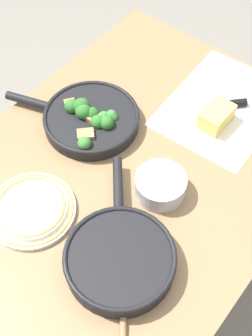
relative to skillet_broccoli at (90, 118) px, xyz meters
The scene contains 10 objects.
ground_plane 0.79m from the skillet_broccoli, 69.96° to the left, with size 14.00×14.00×0.00m, color slate.
dining_table_red 0.23m from the skillet_broccoli, 69.96° to the left, with size 1.12×0.80×0.74m.
skillet_broccoli is the anchor object (origin of this frame).
skillet_eggs 0.43m from the skillet_broccoli, 50.30° to the left, with size 0.34×0.31×0.05m.
wooden_spoon 0.57m from the skillet_broccoli, 48.11° to the left, with size 0.34×0.27×0.02m.
parchment_sheet 0.39m from the skillet_broccoli, 138.73° to the left, with size 0.40×0.31×0.00m.
grater_knife 0.37m from the skillet_broccoli, 138.20° to the left, with size 0.19×0.18×0.02m.
cheese_block 0.35m from the skillet_broccoli, 129.29° to the left, with size 0.10×0.07×0.05m.
dinner_plate_stack 0.31m from the skillet_broccoli, 13.79° to the left, with size 0.22×0.22×0.03m.
prep_bowl_steel 0.29m from the skillet_broccoli, 78.30° to the left, with size 0.13×0.13×0.06m.
Camera 1 is at (0.54, 0.43, 1.74)m, focal length 50.00 mm.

